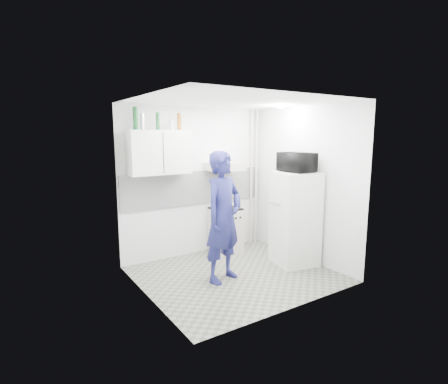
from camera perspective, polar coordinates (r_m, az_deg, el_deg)
floor at (r=5.53m, az=1.91°, el=-13.31°), size 2.80×2.80×0.00m
ceiling at (r=5.12m, az=2.08°, el=14.62°), size 2.80×2.80×0.00m
wall_back at (r=6.22m, az=-4.64°, el=1.67°), size 2.80×0.00×2.80m
wall_left at (r=4.52m, az=-12.69°, el=-1.46°), size 0.00×2.60×2.60m
wall_right at (r=6.07m, az=12.87°, el=1.27°), size 0.00×2.60×2.60m
person at (r=5.06m, az=-0.09°, el=-4.08°), size 0.80×0.65×1.91m
stove at (r=6.43m, az=0.25°, el=-6.29°), size 0.49×0.49×0.79m
fridge at (r=5.87m, az=11.52°, el=-4.24°), size 0.75×0.75×1.53m
stove_top at (r=6.33m, az=0.25°, el=-2.72°), size 0.47×0.47×0.03m
saucepan at (r=6.38m, az=0.18°, el=-1.96°), size 0.21×0.21×0.11m
microwave at (r=5.73m, az=11.82°, el=4.77°), size 0.57×0.38×0.31m
bottle_a at (r=5.56m, az=-14.25°, el=11.58°), size 0.08×0.08×0.34m
bottle_b at (r=5.59m, az=-13.19°, el=11.13°), size 0.07×0.07×0.25m
bottle_d at (r=5.68m, az=-10.76°, el=11.28°), size 0.06×0.06×0.27m
canister_b at (r=5.78m, az=-8.55°, el=10.77°), size 0.09×0.09×0.16m
bottle_e at (r=5.84m, az=-7.34°, el=11.31°), size 0.07×0.07×0.27m
upper_cabinet at (r=5.69m, az=-10.56°, el=6.39°), size 1.00×0.35×0.70m
range_hood at (r=6.20m, az=0.10°, el=4.19°), size 0.60×0.50×0.14m
backsplash at (r=6.22m, az=-4.56°, el=0.74°), size 2.74×0.03×0.60m
pipe_a at (r=6.87m, az=5.27°, el=2.39°), size 0.05×0.05×2.60m
pipe_b at (r=6.79m, az=4.47°, el=2.32°), size 0.04×0.04×2.60m
ceiling_spot_fixture at (r=5.90m, az=9.12°, el=13.53°), size 0.10×0.10×0.02m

